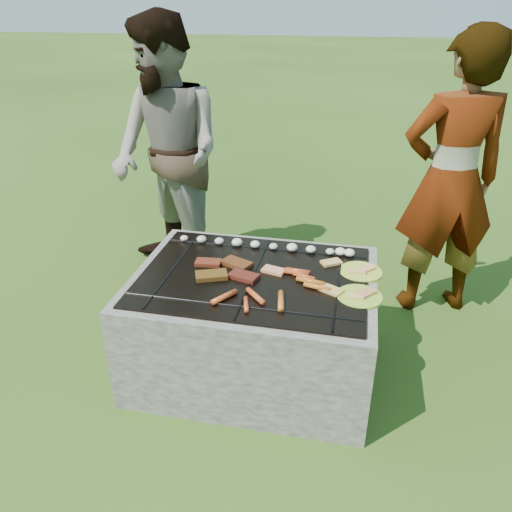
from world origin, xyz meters
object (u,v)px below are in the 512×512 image
at_px(plate_far, 361,272).
at_px(bystander, 168,155).
at_px(fire_pit, 254,325).
at_px(plate_near, 360,296).
at_px(cook, 450,181).

relative_size(plate_far, bystander, 0.16).
distance_m(fire_pit, plate_far, 0.67).
bearing_deg(plate_far, bystander, 149.26).
height_order(fire_pit, plate_near, plate_near).
bearing_deg(bystander, plate_far, 5.90).
xyz_separation_m(plate_near, cook, (0.51, 1.01, 0.30)).
relative_size(cook, bystander, 0.97).
bearing_deg(fire_pit, cook, 40.30).
relative_size(plate_near, cook, 0.15).
relative_size(fire_pit, plate_near, 4.64).
distance_m(plate_near, bystander, 1.81).
xyz_separation_m(plate_far, bystander, (-1.40, 0.83, 0.33)).
bearing_deg(plate_far, plate_near, -89.74).
xyz_separation_m(plate_far, plate_near, (0.00, -0.26, 0.00)).
bearing_deg(bystander, plate_near, -1.26).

